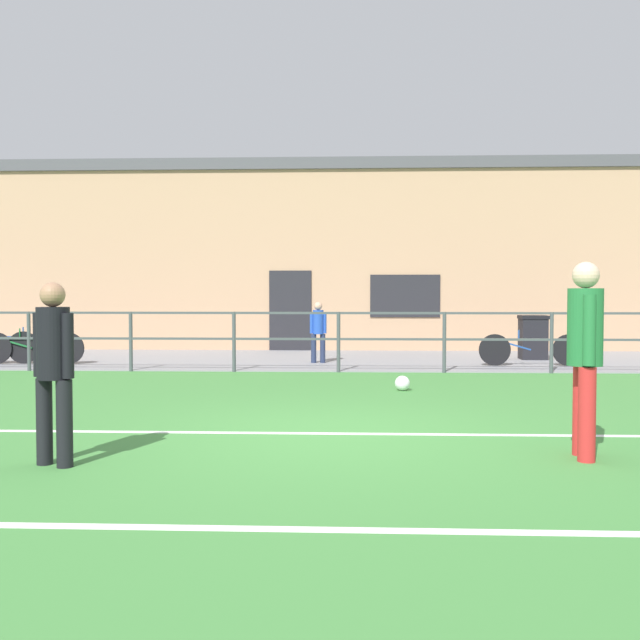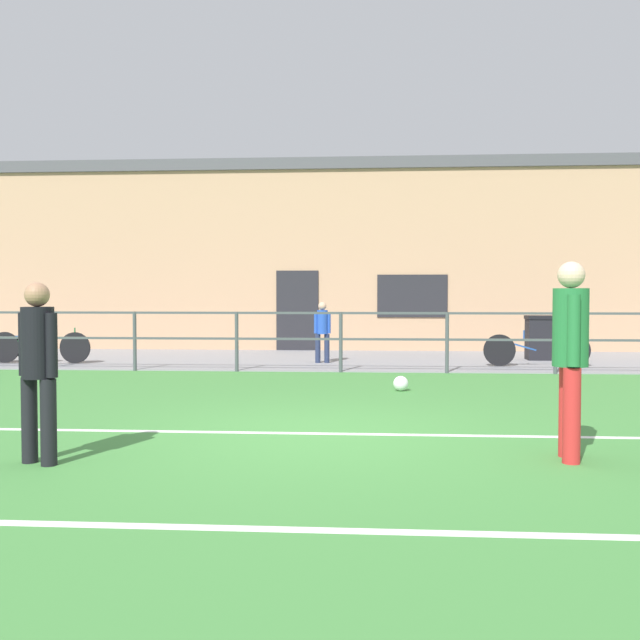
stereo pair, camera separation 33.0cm
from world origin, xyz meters
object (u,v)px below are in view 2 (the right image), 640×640
object	(u,v)px
player_striker	(570,348)
soccer_ball_match	(401,383)
player_goalkeeper	(38,361)
spectator_child	(322,328)
bicycle_parked_1	(40,347)
bicycle_parked_0	(537,350)
trash_bin_0	(540,337)

from	to	relation	value
player_striker	soccer_ball_match	world-z (taller)	player_striker
player_goalkeeper	soccer_ball_match	distance (m)	6.02
spectator_child	bicycle_parked_1	xyz separation A→B (m)	(-6.00, -0.48, -0.39)
bicycle_parked_0	trash_bin_0	distance (m)	1.53
spectator_child	trash_bin_0	size ratio (longest dim) A/B	1.31
bicycle_parked_1	soccer_ball_match	bearing A→B (deg)	-26.23
soccer_ball_match	trash_bin_0	xyz separation A→B (m)	(3.31, 5.21, 0.40)
player_goalkeeper	trash_bin_0	xyz separation A→B (m)	(6.67, 10.14, -0.38)
spectator_child	bicycle_parked_0	world-z (taller)	spectator_child
soccer_ball_match	trash_bin_0	bearing A→B (deg)	57.57
bicycle_parked_1	spectator_child	bearing A→B (deg)	4.57
player_striker	trash_bin_0	distance (m)	9.87
player_striker	soccer_ball_match	distance (m)	4.72
trash_bin_0	soccer_ball_match	bearing A→B (deg)	-122.43
bicycle_parked_0	spectator_child	bearing A→B (deg)	174.34
player_striker	bicycle_parked_1	xyz separation A→B (m)	(-8.80, 8.14, -0.65)
player_striker	bicycle_parked_0	distance (m)	8.36
spectator_child	soccer_ball_match	bearing A→B (deg)	104.54
player_goalkeeper	soccer_ball_match	world-z (taller)	player_goalkeeper
player_goalkeeper	bicycle_parked_1	xyz separation A→B (m)	(-4.13, 8.62, -0.54)
player_goalkeeper	trash_bin_0	bearing A→B (deg)	-100.19
spectator_child	player_goalkeeper	bearing A→B (deg)	73.26
spectator_child	bicycle_parked_1	distance (m)	6.03
soccer_ball_match	bicycle_parked_0	xyz separation A→B (m)	(2.90, 3.73, 0.24)
bicycle_parked_1	player_goalkeeper	bearing A→B (deg)	-64.41
bicycle_parked_0	bicycle_parked_1	size ratio (longest dim) A/B	0.97
bicycle_parked_0	player_goalkeeper	bearing A→B (deg)	-125.86
player_striker	trash_bin_0	world-z (taller)	player_striker
player_goalkeeper	bicycle_parked_0	world-z (taller)	player_goalkeeper
spectator_child	bicycle_parked_1	size ratio (longest dim) A/B	0.59
soccer_ball_match	bicycle_parked_1	xyz separation A→B (m)	(-7.49, 3.69, 0.25)
player_goalkeeper	player_striker	xyz separation A→B (m)	(4.67, 0.48, 0.11)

